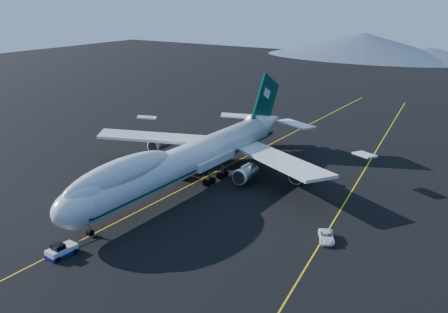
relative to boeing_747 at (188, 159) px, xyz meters
The scene contains 6 objects.
ground 5.81m from the boeing_747, 90.00° to the right, with size 500.00×500.00×0.00m, color black.
taxiway_line_main 5.80m from the boeing_747, 90.00° to the right, with size 0.25×220.00×0.01m, color yellow.
taxiway_line_side 32.14m from the boeing_747, 18.38° to the left, with size 0.25×200.00×0.01m, color yellow.
boeing_747 is the anchor object (origin of this frame).
pushback_tug 33.75m from the boeing_747, 87.70° to the right, with size 2.96×4.86×2.05m.
service_van 34.12m from the boeing_747, 12.06° to the right, with size 2.36×5.11×1.42m, color white.
Camera 1 is at (58.56, -75.99, 37.65)m, focal length 40.00 mm.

